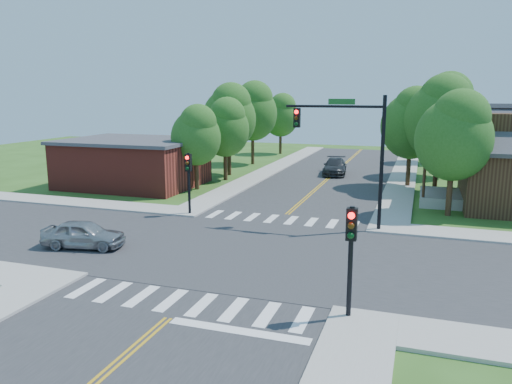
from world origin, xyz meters
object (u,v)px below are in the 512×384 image
(signal_mast_ne, at_px, (350,140))
(signal_pole_nw, at_px, (189,172))
(signal_pole_se, at_px, (351,241))
(car_silver, at_px, (84,235))
(car_dgrey, at_px, (335,167))

(signal_mast_ne, bearing_deg, signal_pole_nw, -179.93)
(signal_mast_ne, relative_size, signal_pole_se, 1.89)
(signal_pole_se, bearing_deg, car_silver, 164.35)
(signal_pole_se, height_order, car_dgrey, signal_pole_se)
(car_silver, distance_m, car_dgrey, 26.68)
(signal_mast_ne, bearing_deg, signal_pole_se, -81.44)
(signal_mast_ne, xyz_separation_m, car_silver, (-11.40, -7.54, -4.19))
(car_dgrey, bearing_deg, signal_mast_ne, -84.93)
(signal_mast_ne, height_order, car_dgrey, signal_mast_ne)
(signal_mast_ne, bearing_deg, car_dgrey, 101.80)
(signal_mast_ne, distance_m, car_dgrey, 18.87)
(signal_mast_ne, distance_m, signal_pole_nw, 9.76)
(signal_pole_se, bearing_deg, car_dgrey, 100.57)
(signal_pole_nw, bearing_deg, signal_mast_ne, 0.07)
(signal_pole_nw, relative_size, car_silver, 0.92)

